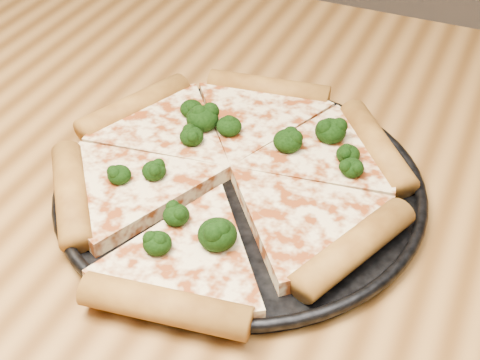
% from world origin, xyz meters
% --- Properties ---
extents(dining_table, '(1.20, 0.90, 0.75)m').
position_xyz_m(dining_table, '(0.00, 0.00, 0.66)').
color(dining_table, olive).
rests_on(dining_table, ground).
extents(pizza_pan, '(0.33, 0.33, 0.02)m').
position_xyz_m(pizza_pan, '(0.08, 0.03, 0.76)').
color(pizza_pan, black).
rests_on(pizza_pan, dining_table).
extents(pizza, '(0.34, 0.35, 0.03)m').
position_xyz_m(pizza, '(0.07, 0.04, 0.77)').
color(pizza, beige).
rests_on(pizza, pizza_pan).
extents(broccoli_florets, '(0.21, 0.23, 0.02)m').
position_xyz_m(broccoli_florets, '(0.07, 0.05, 0.78)').
color(broccoli_florets, black).
rests_on(broccoli_florets, pizza).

